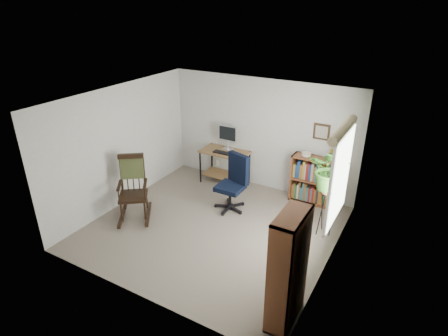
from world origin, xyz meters
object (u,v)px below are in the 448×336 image
Objects in this scene: rocking_chair at (132,188)px; low_bookshelf at (314,181)px; desk at (225,167)px; office_chair at (230,183)px; tall_bookshelf at (288,270)px.

rocking_chair is 3.58m from low_bookshelf.
desk is 0.93× the size of office_chair.
tall_bookshelf reaches higher than office_chair.
tall_bookshelf is at bearing -78.72° from low_bookshelf.
tall_bookshelf reaches higher than low_bookshelf.
tall_bookshelf is (2.64, -3.06, 0.42)m from desk.
rocking_chair is (-0.78, -2.13, 0.24)m from desk.
low_bookshelf is 3.26m from tall_bookshelf.
tall_bookshelf is (3.42, -0.93, 0.18)m from rocking_chair.
office_chair is 0.92× the size of rocking_chair.
low_bookshelf is at bearing 55.65° from office_chair.
low_bookshelf is (1.34, 1.08, -0.08)m from office_chair.
low_bookshelf is (2.01, 0.12, 0.11)m from desk.
tall_bookshelf is (1.98, -2.10, 0.23)m from office_chair.
desk is at bearing 141.62° from office_chair.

